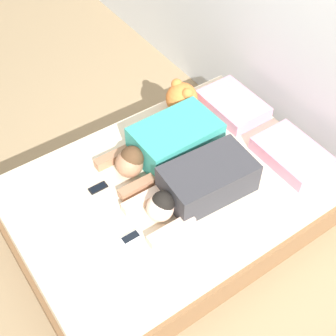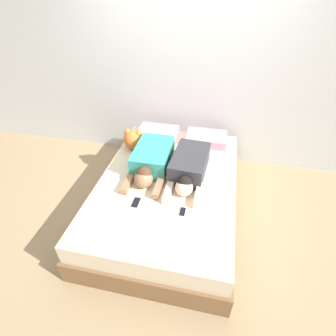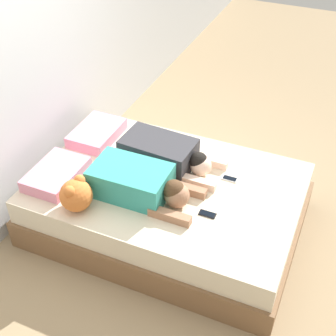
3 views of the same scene
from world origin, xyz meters
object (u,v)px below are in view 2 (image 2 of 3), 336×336
at_px(cell_phone_right, 183,212).
at_px(pillow_head_right, 206,138).
at_px(pillow_head_left, 158,133).
at_px(plush_toy, 134,139).
at_px(person_left, 151,161).
at_px(cell_phone_left, 136,202).
at_px(bed, 168,195).
at_px(person_right, 189,168).

bearing_deg(cell_phone_right, pillow_head_right, 86.12).
bearing_deg(pillow_head_left, plush_toy, -123.46).
relative_size(pillow_head_left, person_left, 0.60).
distance_m(pillow_head_left, cell_phone_left, 1.29).
bearing_deg(bed, person_right, 26.30).
bearing_deg(pillow_head_left, cell_phone_right, -66.58).
relative_size(pillow_head_left, plush_toy, 1.97).
bearing_deg(person_right, person_left, 175.38).
bearing_deg(pillow_head_left, person_left, -81.71).
distance_m(person_left, cell_phone_left, 0.58).
xyz_separation_m(pillow_head_right, cell_phone_left, (-0.56, -1.29, -0.05)).
bearing_deg(cell_phone_left, pillow_head_left, 94.39).
bearing_deg(bed, pillow_head_left, 110.96).
relative_size(pillow_head_right, cell_phone_right, 4.01).
xyz_separation_m(person_left, person_right, (0.43, -0.03, -0.00)).
relative_size(cell_phone_left, plush_toy, 0.49).
distance_m(pillow_head_right, cell_phone_left, 1.40).
bearing_deg(plush_toy, person_left, -48.91).
bearing_deg(cell_phone_right, bed, 117.83).
height_order(pillow_head_left, cell_phone_right, pillow_head_left).
xyz_separation_m(person_right, cell_phone_left, (-0.44, -0.53, -0.11)).
bearing_deg(cell_phone_left, pillow_head_right, 66.48).
distance_m(bed, pillow_head_left, 0.97).
height_order(pillow_head_right, cell_phone_left, pillow_head_right).
distance_m(pillow_head_left, person_left, 0.73).
height_order(pillow_head_left, cell_phone_left, pillow_head_left).
relative_size(person_left, cell_phone_right, 6.74).
xyz_separation_m(pillow_head_left, cell_phone_left, (0.10, -1.29, -0.05)).
relative_size(pillow_head_left, pillow_head_right, 1.00).
distance_m(person_right, cell_phone_right, 0.57).
bearing_deg(person_right, cell_phone_left, -129.67).
bearing_deg(cell_phone_left, person_left, 89.35).
bearing_deg(pillow_head_right, plush_toy, -158.86).
height_order(cell_phone_left, cell_phone_right, same).
distance_m(pillow_head_left, plush_toy, 0.42).
distance_m(person_left, plush_toy, 0.50).
distance_m(pillow_head_left, pillow_head_right, 0.66).
xyz_separation_m(person_left, cell_phone_right, (0.46, -0.59, -0.11)).
relative_size(pillow_head_right, plush_toy, 1.97).
bearing_deg(person_right, pillow_head_right, 80.96).
relative_size(person_right, cell_phone_right, 6.81).
distance_m(pillow_head_right, person_right, 0.77).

